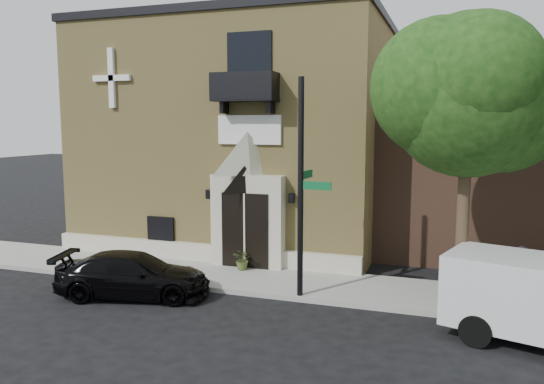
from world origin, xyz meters
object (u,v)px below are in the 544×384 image
at_px(black_sedan, 133,275).
at_px(dumpster, 530,288).
at_px(pedestrian_near, 519,279).
at_px(street_sign, 301,188).
at_px(fire_hydrant, 480,301).

xyz_separation_m(black_sedan, dumpster, (10.87, 1.84, 0.17)).
height_order(dumpster, pedestrian_near, pedestrian_near).
xyz_separation_m(dumpster, pedestrian_near, (-0.26, -0.04, 0.22)).
bearing_deg(pedestrian_near, street_sign, -0.67).
relative_size(fire_hydrant, dumpster, 0.33).
bearing_deg(fire_hydrant, street_sign, -178.98).
distance_m(fire_hydrant, pedestrian_near, 1.17).
distance_m(street_sign, dumpster, 6.59).
height_order(street_sign, pedestrian_near, street_sign).
height_order(fire_hydrant, pedestrian_near, pedestrian_near).
bearing_deg(street_sign, fire_hydrant, 6.70).
height_order(street_sign, fire_hydrant, street_sign).
bearing_deg(black_sedan, pedestrian_near, -94.63).
xyz_separation_m(street_sign, pedestrian_near, (5.83, 0.50, -2.25)).
distance_m(black_sedan, fire_hydrant, 9.77).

